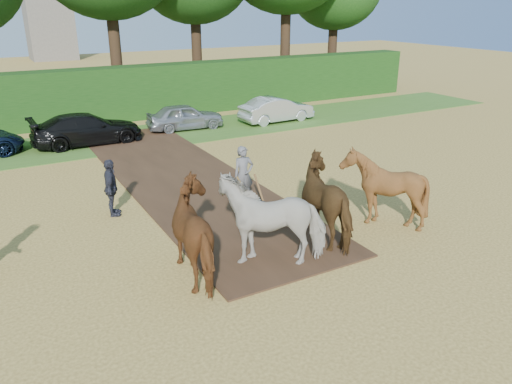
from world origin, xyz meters
name	(u,v)px	position (x,y,z in m)	size (l,w,h in m)	color
ground	(228,266)	(0.00, 0.00, 0.00)	(120.00, 120.00, 0.00)	gold
earth_strip	(183,178)	(1.50, 7.00, 0.03)	(4.50, 17.00, 0.05)	#472D1C
grass_verge	(101,142)	(0.00, 14.00, 0.01)	(50.00, 5.00, 0.03)	#38601E
hedgerow	(79,97)	(0.00, 18.50, 1.50)	(46.00, 1.60, 3.00)	#14380F
spectator_far	(111,188)	(-1.74, 4.79, 0.93)	(1.09, 0.45, 1.86)	#23242F
plough_team	(301,207)	(2.30, 0.10, 1.16)	(7.74, 5.52, 2.34)	brown
parked_cars	(72,131)	(-1.28, 14.04, 0.71)	(25.25, 2.94, 1.49)	silver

